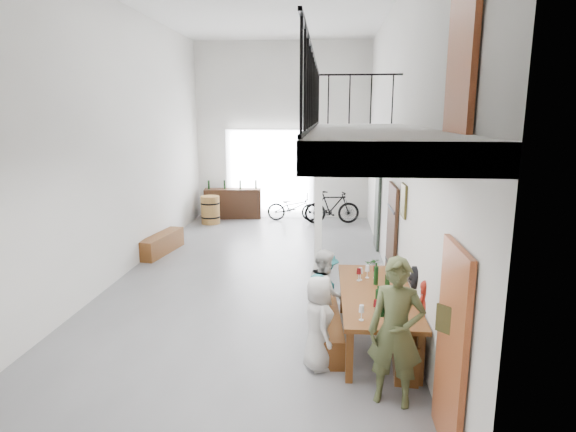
# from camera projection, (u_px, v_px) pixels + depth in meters

# --- Properties ---
(floor) EXTENTS (12.00, 12.00, 0.00)m
(floor) POSITION_uv_depth(u_px,v_px,m) (255.00, 277.00, 9.91)
(floor) COLOR slate
(floor) RESTS_ON ground
(room_walls) EXTENTS (12.00, 12.00, 12.00)m
(room_walls) POSITION_uv_depth(u_px,v_px,m) (252.00, 100.00, 9.16)
(room_walls) COLOR white
(room_walls) RESTS_ON ground
(gateway_portal) EXTENTS (2.80, 0.08, 2.80)m
(gateway_portal) POSITION_uv_depth(u_px,v_px,m) (270.00, 174.00, 15.44)
(gateway_portal) COLOR white
(gateway_portal) RESTS_ON ground
(right_wall_decor) EXTENTS (0.07, 8.28, 5.07)m
(right_wall_decor) POSITION_uv_depth(u_px,v_px,m) (406.00, 216.00, 7.50)
(right_wall_decor) COLOR #A65028
(right_wall_decor) RESTS_ON ground
(balcony) EXTENTS (1.52, 5.62, 4.00)m
(balcony) POSITION_uv_depth(u_px,v_px,m) (369.00, 141.00, 6.08)
(balcony) COLOR white
(balcony) RESTS_ON ground
(tasting_table) EXTENTS (1.05, 2.53, 0.79)m
(tasting_table) POSITION_uv_depth(u_px,v_px,m) (377.00, 298.00, 6.93)
(tasting_table) COLOR brown
(tasting_table) RESTS_ON ground
(bench_inner) EXTENTS (0.39, 1.78, 0.41)m
(bench_inner) POSITION_uv_depth(u_px,v_px,m) (330.00, 328.00, 7.11)
(bench_inner) COLOR brown
(bench_inner) RESTS_ON ground
(bench_wall) EXTENTS (0.47, 2.25, 0.51)m
(bench_wall) POSITION_uv_depth(u_px,v_px,m) (402.00, 329.00, 6.94)
(bench_wall) COLOR brown
(bench_wall) RESTS_ON ground
(tableware) EXTENTS (0.49, 1.67, 0.35)m
(tableware) POSITION_uv_depth(u_px,v_px,m) (373.00, 284.00, 6.87)
(tableware) COLOR black
(tableware) RESTS_ON tasting_table
(side_bench) EXTENTS (0.61, 1.69, 0.47)m
(side_bench) POSITION_uv_depth(u_px,v_px,m) (162.00, 244.00, 11.59)
(side_bench) COLOR brown
(side_bench) RESTS_ON ground
(oak_barrel) EXTENTS (0.58, 0.58, 0.85)m
(oak_barrel) POSITION_uv_depth(u_px,v_px,m) (210.00, 210.00, 14.66)
(oak_barrel) COLOR olive
(oak_barrel) RESTS_ON ground
(serving_counter) EXTENTS (1.84, 0.73, 0.95)m
(serving_counter) POSITION_uv_depth(u_px,v_px,m) (233.00, 203.00, 15.44)
(serving_counter) COLOR #3B1E11
(serving_counter) RESTS_ON ground
(counter_bottles) EXTENTS (1.54, 0.28, 0.28)m
(counter_bottles) POSITION_uv_depth(u_px,v_px,m) (232.00, 185.00, 15.31)
(counter_bottles) COLOR black
(counter_bottles) RESTS_ON serving_counter
(guest_left_a) EXTENTS (0.55, 0.70, 1.26)m
(guest_left_a) POSITION_uv_depth(u_px,v_px,m) (318.00, 323.00, 6.28)
(guest_left_a) COLOR beige
(guest_left_a) RESTS_ON ground
(guest_left_b) EXTENTS (0.34, 0.45, 1.12)m
(guest_left_b) POSITION_uv_depth(u_px,v_px,m) (319.00, 312.00, 6.80)
(guest_left_b) COLOR #237076
(guest_left_b) RESTS_ON ground
(guest_left_c) EXTENTS (0.57, 0.70, 1.32)m
(guest_left_c) POSITION_uv_depth(u_px,v_px,m) (325.00, 292.00, 7.30)
(guest_left_c) COLOR beige
(guest_left_c) RESTS_ON ground
(guest_left_d) EXTENTS (0.57, 0.78, 1.08)m
(guest_left_d) POSITION_uv_depth(u_px,v_px,m) (327.00, 284.00, 7.95)
(guest_left_d) COLOR #237076
(guest_left_d) RESTS_ON ground
(guest_right_a) EXTENTS (0.42, 0.75, 1.20)m
(guest_right_a) POSITION_uv_depth(u_px,v_px,m) (425.00, 323.00, 6.33)
(guest_right_a) COLOR red
(guest_right_a) RESTS_ON ground
(guest_right_b) EXTENTS (0.69, 1.18, 1.21)m
(guest_right_b) POSITION_uv_depth(u_px,v_px,m) (419.00, 305.00, 6.92)
(guest_right_b) COLOR black
(guest_right_b) RESTS_ON ground
(guest_right_c) EXTENTS (0.45, 0.57, 1.02)m
(guest_right_c) POSITION_uv_depth(u_px,v_px,m) (408.00, 294.00, 7.61)
(guest_right_c) COLOR beige
(guest_right_c) RESTS_ON ground
(host_standing) EXTENTS (0.73, 0.57, 1.75)m
(host_standing) POSITION_uv_depth(u_px,v_px,m) (396.00, 332.00, 5.46)
(host_standing) COLOR #47502D
(host_standing) RESTS_ON ground
(potted_plant) EXTENTS (0.40, 0.37, 0.37)m
(potted_plant) POSITION_uv_depth(u_px,v_px,m) (373.00, 266.00, 10.06)
(potted_plant) COLOR #194F18
(potted_plant) RESTS_ON ground
(bicycle_near) EXTENTS (1.63, 0.59, 0.85)m
(bicycle_near) POSITION_uv_depth(u_px,v_px,m) (293.00, 207.00, 15.05)
(bicycle_near) COLOR black
(bicycle_near) RESTS_ON ground
(bicycle_far) EXTENTS (1.72, 0.67, 1.01)m
(bicycle_far) POSITION_uv_depth(u_px,v_px,m) (332.00, 207.00, 14.65)
(bicycle_far) COLOR black
(bicycle_far) RESTS_ON ground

